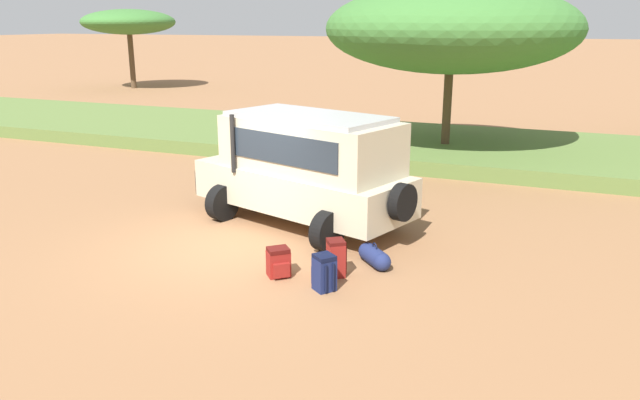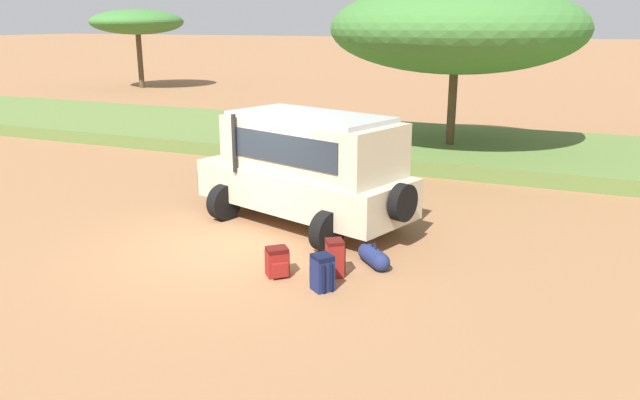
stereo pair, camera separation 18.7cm
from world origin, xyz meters
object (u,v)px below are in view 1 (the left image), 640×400
(backpack_beside_front_wheel, at_px, (335,258))
(backpack_cluster_center, at_px, (279,262))
(acacia_tree_left_mid, at_px, (451,29))
(acacia_tree_far_left, at_px, (129,22))
(safari_vehicle, at_px, (305,167))
(backpack_near_rear_wheel, at_px, (324,273))
(duffel_bag_low_black_case, at_px, (374,256))

(backpack_beside_front_wheel, xyz_separation_m, backpack_cluster_center, (-0.91, -0.40, -0.07))
(acacia_tree_left_mid, bearing_deg, acacia_tree_far_left, 149.55)
(safari_vehicle, distance_m, backpack_near_rear_wheel, 3.64)
(backpack_cluster_center, bearing_deg, duffel_bag_low_black_case, 38.78)
(safari_vehicle, bearing_deg, backpack_beside_front_wheel, -56.35)
(acacia_tree_far_left, bearing_deg, duffel_bag_low_black_case, -44.46)
(backpack_cluster_center, bearing_deg, acacia_tree_left_mid, 86.52)
(backpack_cluster_center, height_order, backpack_near_rear_wheel, backpack_near_rear_wheel)
(backpack_beside_front_wheel, height_order, backpack_near_rear_wheel, backpack_beside_front_wheel)
(acacia_tree_left_mid, bearing_deg, duffel_bag_low_black_case, -85.83)
(duffel_bag_low_black_case, bearing_deg, backpack_cluster_center, -141.22)
(safari_vehicle, relative_size, backpack_near_rear_wheel, 8.77)
(acacia_tree_left_mid, bearing_deg, safari_vehicle, -99.64)
(backpack_beside_front_wheel, bearing_deg, backpack_cluster_center, -156.30)
(safari_vehicle, distance_m, duffel_bag_low_black_case, 2.96)
(acacia_tree_left_mid, bearing_deg, backpack_near_rear_wheel, -88.60)
(safari_vehicle, height_order, duffel_bag_low_black_case, safari_vehicle)
(backpack_beside_front_wheel, distance_m, backpack_cluster_center, 0.99)
(backpack_near_rear_wheel, relative_size, acacia_tree_left_mid, 0.08)
(duffel_bag_low_black_case, distance_m, acacia_tree_far_left, 34.13)
(backpack_cluster_center, height_order, acacia_tree_far_left, acacia_tree_far_left)
(acacia_tree_far_left, xyz_separation_m, acacia_tree_left_mid, (23.46, -13.79, -0.15))
(backpack_near_rear_wheel, bearing_deg, backpack_beside_front_wheel, 93.88)
(backpack_beside_front_wheel, distance_m, duffel_bag_low_black_case, 0.89)
(backpack_cluster_center, bearing_deg, backpack_beside_front_wheel, 23.70)
(backpack_near_rear_wheel, bearing_deg, backpack_cluster_center, 166.12)
(backpack_cluster_center, distance_m, duffel_bag_low_black_case, 1.80)
(safari_vehicle, relative_size, duffel_bag_low_black_case, 7.25)
(backpack_beside_front_wheel, distance_m, acacia_tree_left_mid, 11.31)
(duffel_bag_low_black_case, bearing_deg, safari_vehicle, 140.95)
(acacia_tree_far_left, relative_size, acacia_tree_left_mid, 0.77)
(safari_vehicle, relative_size, backpack_cluster_center, 10.51)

